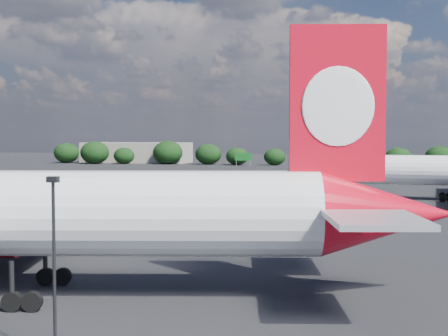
# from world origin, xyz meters

# --- Properties ---
(ground) EXTENTS (500.00, 500.00, 0.00)m
(ground) POSITION_xyz_m (0.00, 60.00, 0.00)
(ground) COLOR black
(ground) RESTS_ON ground
(qantas_airliner) EXTENTS (54.77, 52.40, 18.01)m
(qantas_airliner) POSITION_xyz_m (6.17, -3.54, 5.48)
(qantas_airliner) COLOR white
(qantas_airliner) RESTS_ON ground
(apron_lamp_post) EXTENTS (0.55, 0.30, 8.92)m
(apron_lamp_post) POSITION_xyz_m (14.35, -14.17, 5.09)
(apron_lamp_post) COLOR black
(apron_lamp_post) RESTS_ON ground
(terminal_building) EXTENTS (42.00, 16.00, 8.00)m
(terminal_building) POSITION_xyz_m (-65.00, 192.00, 4.00)
(terminal_building) COLOR gray
(terminal_building) RESTS_ON ground
(highway_sign) EXTENTS (6.00, 0.30, 4.50)m
(highway_sign) POSITION_xyz_m (-18.00, 176.00, 3.13)
(highway_sign) COLOR #135F1C
(highway_sign) RESTS_ON ground
(billboard_yellow) EXTENTS (5.00, 0.30, 5.50)m
(billboard_yellow) POSITION_xyz_m (12.00, 182.00, 3.87)
(billboard_yellow) COLOR gold
(billboard_yellow) RESTS_ON ground
(horizon_treeline) EXTENTS (202.27, 15.74, 9.11)m
(horizon_treeline) POSITION_xyz_m (5.48, 181.09, 4.00)
(horizon_treeline) COLOR black
(horizon_treeline) RESTS_ON ground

